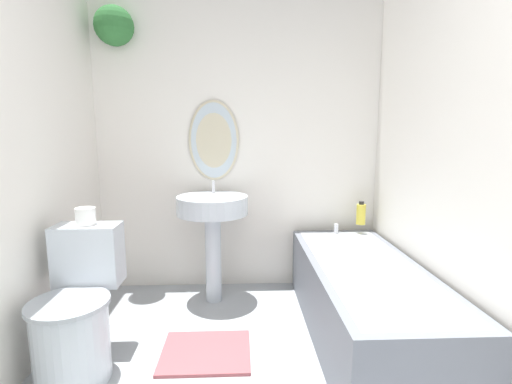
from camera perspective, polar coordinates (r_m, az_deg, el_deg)
The scene contains 8 objects.
wall_back at distance 3.08m, azimuth -3.91°, elevation 8.39°, with size 2.41×0.29×2.40m.
wall_right at distance 2.10m, azimuth 31.39°, elevation 5.08°, with size 0.06×2.74×2.40m.
toilet at distance 2.32m, azimuth -25.87°, elevation -16.56°, with size 0.41×0.59×0.77m.
pedestal_sink at distance 2.83m, azimuth -6.70°, elevation -3.73°, with size 0.53×0.53×0.93m.
bathtub at distance 2.53m, azimuth 16.33°, elevation -15.59°, with size 0.67×1.67×0.56m.
shampoo_bottle at distance 3.13m, azimuth 15.84°, elevation -3.25°, with size 0.07×0.07×0.19m.
bath_mat at distance 2.42m, azimuth -7.72°, elevation -23.23°, with size 0.52×0.44×0.02m.
toilet_paper_roll at distance 2.34m, azimuth -24.74°, elevation -3.43°, with size 0.11×0.11×0.10m.
Camera 1 is at (0.01, -0.43, 1.30)m, focal length 26.00 mm.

